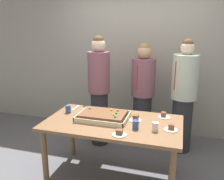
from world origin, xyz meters
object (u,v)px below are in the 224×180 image
drink_cup_middle (155,127)px  drink_cup_far_end (68,109)px  sheet_cake (103,116)px  person_green_shirt_behind (184,96)px  plated_slice_near_right (119,133)px  plated_slice_far_left (171,128)px  drink_cup_nearest (136,125)px  plated_slice_near_left (164,116)px  person_serving_front (99,90)px  person_striped_tie_right (143,93)px  party_table (113,129)px  plated_slice_far_right (135,119)px  cake_server_utensil (76,108)px

drink_cup_middle → drink_cup_far_end: 1.19m
sheet_cake → person_green_shirt_behind: size_ratio=0.36×
plated_slice_near_right → drink_cup_far_end: 0.94m
plated_slice_far_left → drink_cup_nearest: 0.39m
plated_slice_near_left → person_serving_front: person_serving_front is taller
person_green_shirt_behind → person_striped_tie_right: (-0.62, 0.08, -0.03)m
sheet_cake → drink_cup_far_end: (-0.52, 0.08, 0.01)m
drink_cup_nearest → person_striped_tie_right: person_striped_tie_right is taller
party_table → plated_slice_near_right: plated_slice_near_right is taller
party_table → person_serving_front: person_serving_front is taller
plated_slice_near_right → drink_cup_middle: 0.41m
drink_cup_nearest → plated_slice_near_left: bearing=58.0°
sheet_cake → drink_cup_middle: 0.68m
party_table → person_serving_front: bearing=119.4°
party_table → drink_cup_middle: (0.52, -0.12, 0.14)m
party_table → drink_cup_middle: 0.55m
person_green_shirt_behind → person_striped_tie_right: person_green_shirt_behind is taller
plated_slice_far_left → person_green_shirt_behind: 1.03m
plated_slice_far_right → party_table: bearing=-158.2°
plated_slice_near_right → drink_cup_nearest: size_ratio=1.50×
cake_server_utensil → person_striped_tie_right: 1.11m
person_striped_tie_right → drink_cup_middle: bearing=33.6°
person_serving_front → person_striped_tie_right: person_serving_front is taller
party_table → plated_slice_near_left: bearing=28.1°
cake_server_utensil → person_serving_front: bearing=71.8°
plated_slice_far_right → cake_server_utensil: bearing=166.7°
plated_slice_far_left → person_serving_front: 1.45m
plated_slice_near_right → plated_slice_far_right: (0.09, 0.44, 0.01)m
plated_slice_far_right → drink_cup_nearest: bearing=-78.9°
sheet_cake → drink_cup_middle: sheet_cake is taller
sheet_cake → person_serving_front: size_ratio=0.35×
plated_slice_far_right → person_green_shirt_behind: 1.03m
sheet_cake → person_serving_front: (-0.33, 0.78, 0.10)m
party_table → person_green_shirt_behind: (0.81, 0.97, 0.20)m
plated_slice_near_left → plated_slice_far_left: bearing=-73.5°
party_table → drink_cup_far_end: bearing=169.4°
person_green_shirt_behind → person_striped_tie_right: size_ratio=1.04×
sheet_cake → plated_slice_near_left: sheet_cake is taller
drink_cup_middle → plated_slice_far_right: bearing=139.3°
plated_slice_far_left → sheet_cake: bearing=173.2°
plated_slice_far_right → person_serving_front: size_ratio=0.09×
person_serving_front → drink_cup_far_end: bearing=-37.8°
cake_server_utensil → person_serving_front: size_ratio=0.12×
drink_cup_nearest → drink_cup_middle: size_ratio=1.00×
plated_slice_far_right → person_striped_tie_right: size_ratio=0.09×
plated_slice_near_left → person_green_shirt_behind: person_green_shirt_behind is taller
plated_slice_near_left → drink_cup_nearest: 0.52m
party_table → cake_server_utensil: size_ratio=8.14×
plated_slice_near_right → person_serving_front: size_ratio=0.09×
party_table → plated_slice_far_left: 0.70m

